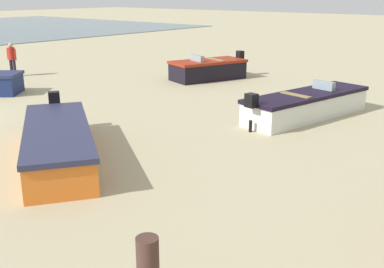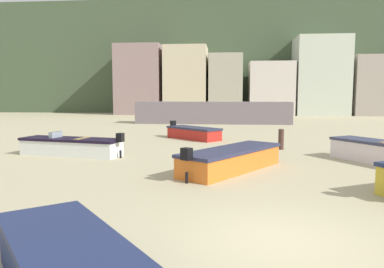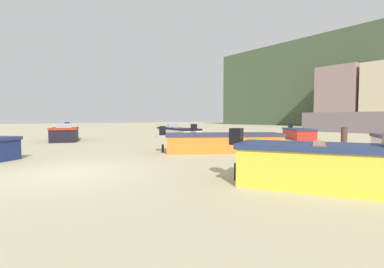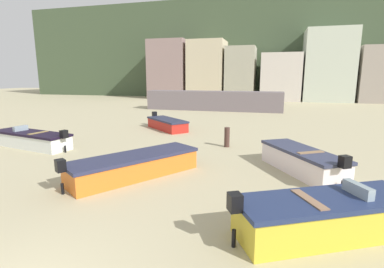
{
  "view_description": "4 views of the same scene",
  "coord_description": "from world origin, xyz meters",
  "px_view_note": "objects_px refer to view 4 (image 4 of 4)",
  "views": [
    {
      "loc": [
        5.43,
        16.28,
        3.99
      ],
      "look_at": [
        -2.94,
        9.38,
        0.67
      ],
      "focal_mm": 43.72,
      "sensor_mm": 36.0,
      "label": 1
    },
    {
      "loc": [
        -1.05,
        -7.31,
        2.91
      ],
      "look_at": [
        -3.02,
        13.81,
        0.65
      ],
      "focal_mm": 34.85,
      "sensor_mm": 36.0,
      "label": 2
    },
    {
      "loc": [
        8.2,
        -1.97,
        1.52
      ],
      "look_at": [
        -2.15,
        6.12,
        0.78
      ],
      "focal_mm": 26.45,
      "sensor_mm": 36.0,
      "label": 3
    },
    {
      "loc": [
        4.15,
        -2.91,
        3.79
      ],
      "look_at": [
        0.17,
        11.44,
        0.85
      ],
      "focal_mm": 27.28,
      "sensor_mm": 36.0,
      "label": 4
    }
  ],
  "objects_px": {
    "boat_white_4": "(302,161)",
    "boat_red_6": "(167,124)",
    "boat_orange_5": "(135,165)",
    "boat_white_2": "(32,139)",
    "mooring_post_mid_beach": "(227,137)",
    "boat_yellow_1": "(327,216)"
  },
  "relations": [
    {
      "from": "boat_orange_5",
      "to": "mooring_post_mid_beach",
      "type": "height_order",
      "value": "boat_orange_5"
    },
    {
      "from": "boat_white_2",
      "to": "boat_orange_5",
      "type": "bearing_deg",
      "value": -99.13
    },
    {
      "from": "boat_yellow_1",
      "to": "boat_orange_5",
      "type": "xyz_separation_m",
      "value": [
        -6.4,
        2.63,
        -0.06
      ]
    },
    {
      "from": "boat_orange_5",
      "to": "mooring_post_mid_beach",
      "type": "xyz_separation_m",
      "value": [
        2.68,
        5.74,
        0.1
      ]
    },
    {
      "from": "boat_yellow_1",
      "to": "boat_red_6",
      "type": "height_order",
      "value": "boat_yellow_1"
    },
    {
      "from": "boat_white_2",
      "to": "mooring_post_mid_beach",
      "type": "bearing_deg",
      "value": -62.79
    },
    {
      "from": "boat_yellow_1",
      "to": "boat_orange_5",
      "type": "distance_m",
      "value": 6.92
    },
    {
      "from": "boat_red_6",
      "to": "boat_yellow_1",
      "type": "bearing_deg",
      "value": 76.88
    },
    {
      "from": "boat_white_2",
      "to": "boat_white_4",
      "type": "xyz_separation_m",
      "value": [
        13.82,
        -0.66,
        0.05
      ]
    },
    {
      "from": "boat_red_6",
      "to": "boat_white_4",
      "type": "bearing_deg",
      "value": 90.02
    },
    {
      "from": "boat_red_6",
      "to": "mooring_post_mid_beach",
      "type": "height_order",
      "value": "boat_red_6"
    },
    {
      "from": "boat_yellow_1",
      "to": "boat_white_4",
      "type": "bearing_deg",
      "value": 153.84
    },
    {
      "from": "boat_red_6",
      "to": "mooring_post_mid_beach",
      "type": "distance_m",
      "value": 6.53
    },
    {
      "from": "boat_white_4",
      "to": "mooring_post_mid_beach",
      "type": "bearing_deg",
      "value": 103.53
    },
    {
      "from": "boat_white_2",
      "to": "boat_red_6",
      "type": "bearing_deg",
      "value": -25.08
    },
    {
      "from": "mooring_post_mid_beach",
      "to": "boat_white_2",
      "type": "bearing_deg",
      "value": -164.31
    },
    {
      "from": "boat_white_4",
      "to": "boat_red_6",
      "type": "relative_size",
      "value": 1.09
    },
    {
      "from": "boat_orange_5",
      "to": "boat_red_6",
      "type": "bearing_deg",
      "value": 137.18
    },
    {
      "from": "boat_red_6",
      "to": "boat_white_2",
      "type": "bearing_deg",
      "value": 5.36
    },
    {
      "from": "boat_white_4",
      "to": "boat_orange_5",
      "type": "height_order",
      "value": "boat_white_4"
    },
    {
      "from": "boat_red_6",
      "to": "mooring_post_mid_beach",
      "type": "relative_size",
      "value": 3.57
    },
    {
      "from": "boat_yellow_1",
      "to": "mooring_post_mid_beach",
      "type": "distance_m",
      "value": 9.16
    }
  ]
}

